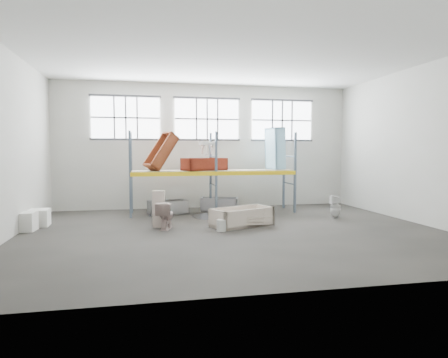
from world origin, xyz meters
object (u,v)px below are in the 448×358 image
object	(u,v)px
toilet_white	(336,206)
steel_tub_left	(168,207)
cistern_tall	(159,209)
steel_tub_right	(219,204)
bucket	(222,225)
bathtub_beige	(242,217)
blue_tub_upright	(275,149)
toilet_beige	(166,215)
rust_tub_flat	(204,164)
carton_near	(24,222)

from	to	relation	value
toilet_white	steel_tub_left	world-z (taller)	toilet_white
toilet_white	cistern_tall	bearing A→B (deg)	-79.43
cistern_tall	steel_tub_right	world-z (taller)	cistern_tall
steel_tub_left	bucket	distance (m)	3.67
bathtub_beige	toilet_white	bearing A→B (deg)	-12.02
bathtub_beige	bucket	bearing A→B (deg)	-161.78
cistern_tall	blue_tub_upright	xyz separation A→B (m)	(4.61, 2.71, 1.84)
bucket	steel_tub_right	bearing A→B (deg)	80.00
toilet_beige	rust_tub_flat	size ratio (longest dim) A/B	0.51
bucket	steel_tub_left	bearing A→B (deg)	111.25
bathtub_beige	cistern_tall	size ratio (longest dim) A/B	1.71
bathtub_beige	toilet_beige	bearing A→B (deg)	157.24
toilet_beige	cistern_tall	world-z (taller)	cistern_tall
carton_near	blue_tub_upright	bearing A→B (deg)	16.70
toilet_white	steel_tub_right	distance (m)	4.34
toilet_white	steel_tub_right	xyz separation A→B (m)	(-3.61, 2.41, -0.14)
rust_tub_flat	blue_tub_upright	xyz separation A→B (m)	(2.84, 0.27, 0.57)
rust_tub_flat	steel_tub_left	bearing A→B (deg)	-179.97
carton_near	bathtub_beige	bearing A→B (deg)	-4.16
cistern_tall	carton_near	xyz separation A→B (m)	(-3.83, 0.18, -0.28)
rust_tub_flat	bucket	bearing A→B (deg)	-90.46
bathtub_beige	blue_tub_upright	size ratio (longest dim) A/B	1.16
carton_near	steel_tub_left	bearing A→B (deg)	28.10
bathtub_beige	rust_tub_flat	xyz separation A→B (m)	(-0.75, 2.73, 1.54)
steel_tub_right	carton_near	xyz separation A→B (m)	(-6.25, -2.66, 0.02)
toilet_white	carton_near	bearing A→B (deg)	-82.02
cistern_tall	toilet_beige	bearing A→B (deg)	-50.43
bucket	carton_near	xyz separation A→B (m)	(-5.57, 1.15, 0.11)
bucket	toilet_beige	bearing A→B (deg)	156.86
toilet_beige	blue_tub_upright	xyz separation A→B (m)	(4.42, 3.02, 1.99)
bathtub_beige	toilet_beige	distance (m)	2.34
cistern_tall	toilet_white	distance (m)	6.04
rust_tub_flat	blue_tub_upright	distance (m)	2.91
toilet_beige	carton_near	bearing A→B (deg)	10.30
bucket	carton_near	bearing A→B (deg)	168.31
toilet_white	carton_near	distance (m)	9.86
steel_tub_left	blue_tub_upright	world-z (taller)	blue_tub_upright
bathtub_beige	toilet_white	distance (m)	3.57
steel_tub_right	bucket	bearing A→B (deg)	-100.00
carton_near	toilet_white	bearing A→B (deg)	1.42
carton_near	steel_tub_right	bearing A→B (deg)	23.04
toilet_beige	carton_near	distance (m)	4.05
bathtub_beige	steel_tub_right	size ratio (longest dim) A/B	1.35
toilet_beige	toilet_white	size ratio (longest dim) A/B	1.01
bathtub_beige	steel_tub_left	bearing A→B (deg)	104.29
cistern_tall	steel_tub_left	world-z (taller)	cistern_tall
cistern_tall	steel_tub_left	size ratio (longest dim) A/B	0.80
blue_tub_upright	bucket	size ratio (longest dim) A/B	4.89
bucket	rust_tub_flat	bearing A→B (deg)	89.54
bathtub_beige	steel_tub_left	distance (m)	3.45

